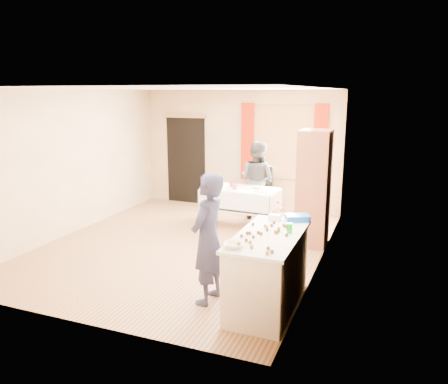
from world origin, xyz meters
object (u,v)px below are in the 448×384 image
at_px(cabinet, 314,189).
at_px(counter, 268,270).
at_px(party_table, 240,203).
at_px(woman, 257,180).
at_px(girl, 208,239).
at_px(chair, 260,199).

relative_size(cabinet, counter, 1.28).
bearing_deg(party_table, woman, 82.29).
distance_m(party_table, girl, 3.21).
distance_m(counter, party_table, 3.28).
xyz_separation_m(cabinet, counter, (-0.10, -2.41, -0.52)).
distance_m(party_table, chair, 1.06).
height_order(cabinet, chair, cabinet).
height_order(cabinet, woman, cabinet).
bearing_deg(party_table, counter, -61.28).
relative_size(counter, girl, 0.94).
xyz_separation_m(cabinet, girl, (-0.82, -2.56, -0.16)).
xyz_separation_m(party_table, girl, (0.66, -3.12, 0.36)).
bearing_deg(chair, woman, -58.64).
distance_m(cabinet, girl, 2.69).
height_order(chair, woman, woman).
xyz_separation_m(counter, girl, (-0.72, -0.15, 0.36)).
height_order(girl, woman, girl).
distance_m(chair, woman, 0.64).
bearing_deg(party_table, girl, -74.20).
xyz_separation_m(counter, chair, (-1.30, 4.01, -0.15)).
height_order(counter, girl, girl).
relative_size(cabinet, girl, 1.20).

